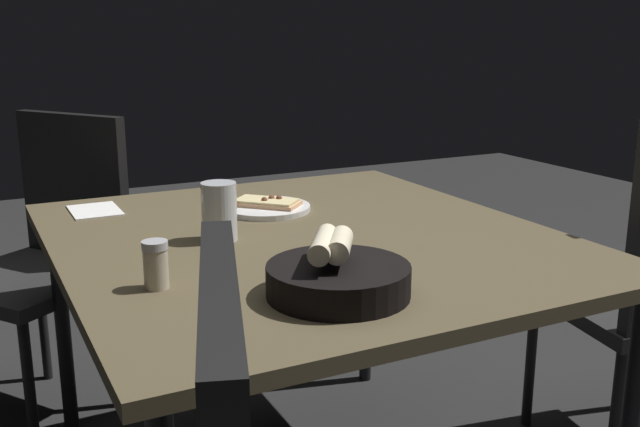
# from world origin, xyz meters

# --- Properties ---
(dining_table) EXTENTS (1.19, 1.08, 0.71)m
(dining_table) POSITION_xyz_m (0.00, 0.00, 0.66)
(dining_table) COLOR brown
(dining_table) RESTS_ON ground
(pizza_plate) EXTENTS (0.23, 0.23, 0.04)m
(pizza_plate) POSITION_xyz_m (-0.25, 0.01, 0.73)
(pizza_plate) COLOR white
(pizza_plate) RESTS_ON dining_table
(bread_basket) EXTENTS (0.26, 0.26, 0.11)m
(bread_basket) POSITION_xyz_m (0.38, -0.12, 0.75)
(bread_basket) COLOR black
(bread_basket) RESTS_ON dining_table
(beer_glass) EXTENTS (0.08, 0.08, 0.13)m
(beer_glass) POSITION_xyz_m (-0.05, -0.19, 0.77)
(beer_glass) COLOR silver
(beer_glass) RESTS_ON dining_table
(pepper_shaker) EXTENTS (0.05, 0.05, 0.09)m
(pepper_shaker) POSITION_xyz_m (0.20, -0.39, 0.75)
(pepper_shaker) COLOR #BFB299
(pepper_shaker) RESTS_ON dining_table
(napkin) EXTENTS (0.16, 0.12, 0.00)m
(napkin) POSITION_xyz_m (-0.44, -0.39, 0.72)
(napkin) COLOR white
(napkin) RESTS_ON dining_table
(chair_far) EXTENTS (0.61, 0.61, 0.92)m
(chair_far) POSITION_xyz_m (-0.82, -0.47, 0.53)
(chair_far) COLOR #262626
(chair_far) RESTS_ON ground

